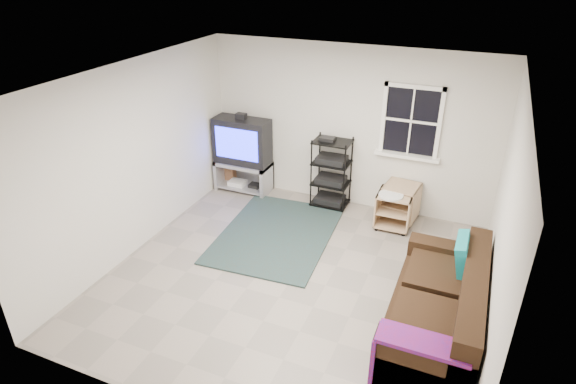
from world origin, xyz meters
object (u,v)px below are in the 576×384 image
at_px(tv_unit, 243,149).
at_px(sofa, 439,310).
at_px(side_table_right, 394,207).
at_px(av_rack, 331,177).
at_px(side_table_left, 401,201).

bearing_deg(tv_unit, sofa, -33.28).
bearing_deg(side_table_right, av_rack, 167.10).
bearing_deg(av_rack, side_table_left, 0.03).
relative_size(tv_unit, av_rack, 1.19).
xyz_separation_m(tv_unit, av_rack, (1.59, 0.03, -0.26)).
distance_m(av_rack, side_table_right, 1.15).
height_order(side_table_right, sofa, sofa).
height_order(tv_unit, av_rack, tv_unit).
height_order(tv_unit, side_table_right, tv_unit).
relative_size(tv_unit, sofa, 0.67).
relative_size(side_table_right, sofa, 0.29).
xyz_separation_m(av_rack, side_table_right, (1.10, -0.25, -0.18)).
relative_size(av_rack, side_table_right, 1.99).
distance_m(side_table_left, sofa, 2.56).
xyz_separation_m(side_table_left, side_table_right, (-0.06, -0.25, 0.01)).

